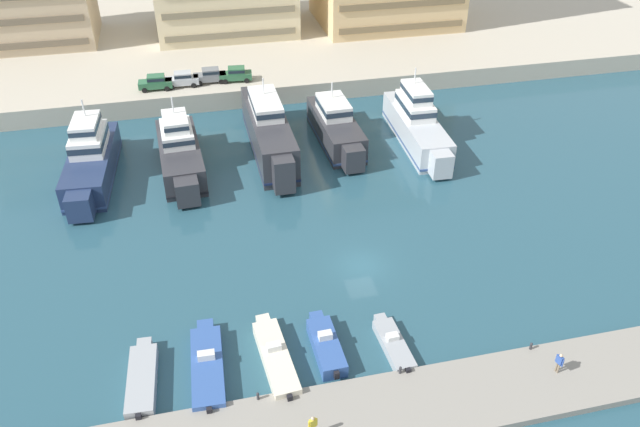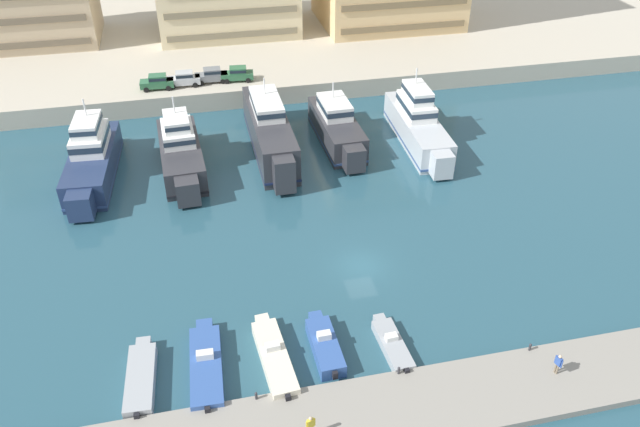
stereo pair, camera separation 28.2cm
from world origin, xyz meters
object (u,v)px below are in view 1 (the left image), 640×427
(yacht_charcoal_center_left, at_px, (336,127))
(yacht_silver_center, at_px, (417,124))
(motorboat_cream_mid_left, at_px, (275,357))
(motorboat_grey_center, at_px, (393,344))
(motorboat_blue_left, at_px, (207,366))
(car_grey_mid_left, at_px, (210,75))
(car_green_far_left, at_px, (156,82))
(car_green_center_left, at_px, (236,74))
(yacht_navy_far_left, at_px, (91,159))
(yacht_charcoal_left, at_px, (180,152))
(pedestrian_near_edge, at_px, (313,424))
(pedestrian_mid_deck, at_px, (559,361))
(motorboat_blue_center_left, at_px, (326,345))
(car_silver_left, at_px, (182,79))
(motorboat_grey_far_left, at_px, (142,379))
(yacht_charcoal_mid_left, at_px, (269,131))

(yacht_charcoal_center_left, relative_size, yacht_silver_center, 0.86)
(motorboat_cream_mid_left, distance_m, motorboat_grey_center, 8.60)
(motorboat_blue_left, bearing_deg, car_grey_mid_left, 84.72)
(yacht_silver_center, xyz_separation_m, car_green_far_left, (-28.50, 15.95, 1.15))
(yacht_charcoal_center_left, distance_m, motorboat_blue_left, 35.11)
(car_green_center_left, bearing_deg, yacht_navy_far_left, -135.93)
(motorboat_blue_left, bearing_deg, car_green_center_left, 80.64)
(motorboat_blue_left, xyz_separation_m, car_grey_mid_left, (4.20, 45.47, 2.87))
(yacht_silver_center, distance_m, motorboat_blue_left, 38.83)
(yacht_charcoal_left, bearing_deg, pedestrian_near_edge, -79.72)
(car_green_center_left, relative_size, pedestrian_mid_deck, 2.47)
(yacht_navy_far_left, height_order, motorboat_blue_center_left, yacht_navy_far_left)
(car_silver_left, height_order, pedestrian_mid_deck, car_silver_left)
(motorboat_blue_left, relative_size, motorboat_grey_center, 1.42)
(motorboat_blue_left, bearing_deg, motorboat_grey_center, -3.70)
(yacht_silver_center, bearing_deg, yacht_charcoal_center_left, 168.25)
(yacht_navy_far_left, relative_size, yacht_charcoal_left, 1.07)
(car_grey_mid_left, height_order, pedestrian_mid_deck, car_grey_mid_left)
(motorboat_grey_far_left, height_order, car_green_far_left, car_green_far_left)
(motorboat_blue_center_left, relative_size, motorboat_grey_center, 1.05)
(yacht_charcoal_left, xyz_separation_m, car_silver_left, (1.19, 16.55, 1.34))
(motorboat_grey_center, xyz_separation_m, pedestrian_near_edge, (-7.35, -6.24, 1.15))
(yacht_navy_far_left, distance_m, yacht_charcoal_center_left, 26.50)
(car_green_center_left, bearing_deg, motorboat_grey_center, -82.71)
(yacht_charcoal_left, bearing_deg, motorboat_grey_center, -64.83)
(motorboat_grey_center, distance_m, car_grey_mid_left, 47.32)
(yacht_charcoal_mid_left, height_order, motorboat_cream_mid_left, yacht_charcoal_mid_left)
(yacht_navy_far_left, distance_m, car_green_center_left, 23.56)
(yacht_charcoal_left, bearing_deg, car_green_far_left, 97.32)
(motorboat_grey_far_left, distance_m, pedestrian_mid_deck, 28.50)
(yacht_charcoal_center_left, bearing_deg, car_silver_left, 138.52)
(motorboat_cream_mid_left, bearing_deg, yacht_silver_center, 54.02)
(car_green_center_left, distance_m, pedestrian_near_edge, 52.35)
(motorboat_grey_center, xyz_separation_m, car_grey_mid_left, (-9.14, 46.34, 2.98))
(motorboat_grey_center, relative_size, car_grey_mid_left, 1.45)
(motorboat_grey_far_left, relative_size, motorboat_grey_center, 1.18)
(motorboat_grey_center, xyz_separation_m, car_green_far_left, (-15.90, 45.65, 2.98))
(yacht_navy_far_left, xyz_separation_m, motorboat_grey_far_left, (5.02, -28.97, -1.70))
(yacht_silver_center, relative_size, car_silver_left, 4.19)
(motorboat_blue_left, bearing_deg, car_silver_left, 89.09)
(yacht_navy_far_left, relative_size, yacht_charcoal_center_left, 1.11)
(motorboat_grey_far_left, relative_size, car_grey_mid_left, 1.71)
(pedestrian_mid_deck, bearing_deg, car_grey_mid_left, 110.51)
(pedestrian_mid_deck, bearing_deg, car_green_center_left, 107.36)
(yacht_charcoal_center_left, distance_m, yacht_silver_center, 9.15)
(motorboat_cream_mid_left, height_order, motorboat_blue_center_left, motorboat_blue_center_left)
(motorboat_cream_mid_left, xyz_separation_m, car_grey_mid_left, (-0.56, 45.79, 2.83))
(motorboat_blue_left, height_order, car_green_far_left, car_green_far_left)
(yacht_charcoal_center_left, xyz_separation_m, car_silver_left, (-16.26, 14.38, 1.48))
(motorboat_grey_far_left, bearing_deg, motorboat_cream_mid_left, -1.06)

